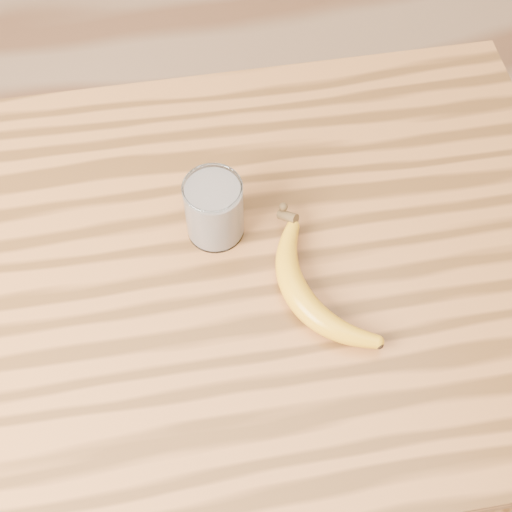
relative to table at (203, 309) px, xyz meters
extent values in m
plane|color=#8D6A4A|center=(0.00, 0.00, -0.77)|extent=(4.00, 4.00, 0.00)
cube|color=#925829|center=(0.00, 0.00, 0.11)|extent=(1.20, 0.80, 0.04)
cylinder|color=brown|center=(0.54, 0.34, -0.34)|extent=(0.06, 0.06, 0.86)
cylinder|color=white|center=(0.04, 0.07, 0.18)|extent=(0.09, 0.09, 0.11)
torus|color=white|center=(0.04, 0.07, 0.24)|extent=(0.09, 0.09, 0.00)
cylinder|color=silver|center=(0.04, 0.07, 0.18)|extent=(0.08, 0.08, 0.10)
camera|label=1|loc=(0.00, -0.54, 1.06)|focal=50.00mm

